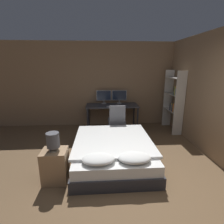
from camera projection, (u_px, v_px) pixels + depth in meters
name	position (u px, v px, depth m)	size (l,w,h in m)	color
ground_plane	(134.00, 203.00, 2.60)	(20.00, 20.00, 0.00)	brown
wall_back	(114.00, 85.00, 5.77)	(12.00, 0.06, 2.70)	#8E7051
wall_side_right	(210.00, 95.00, 3.83)	(0.06, 12.00, 2.70)	#8E7051
bed	(113.00, 151.00, 3.67)	(1.60, 1.99, 0.54)	#2D2D33
nightstand	(55.00, 166.00, 3.02)	(0.42, 0.38, 0.59)	#997551
bedside_lamp	(53.00, 140.00, 2.90)	(0.21, 0.21, 0.32)	gray
desk	(112.00, 108.00, 5.53)	(1.63, 0.69, 0.76)	#38383D
monitor_left	(104.00, 96.00, 5.67)	(0.48, 0.16, 0.43)	#B7B7BC
monitor_right	(119.00, 96.00, 5.70)	(0.48, 0.16, 0.43)	#B7B7BC
keyboard	(113.00, 106.00, 5.28)	(0.37, 0.13, 0.02)	#B7B7BC
computer_mouse	(122.00, 106.00, 5.30)	(0.07, 0.05, 0.04)	#B7B7BC
office_chair	(117.00, 124.00, 4.91)	(0.52, 0.52, 0.94)	black
bookshelf	(175.00, 100.00, 5.19)	(0.28, 0.88, 1.83)	beige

